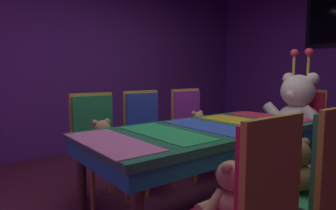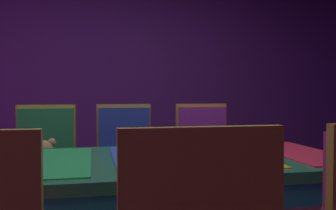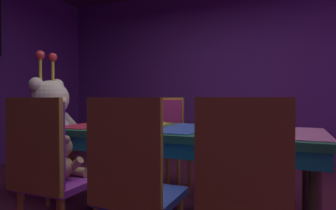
% 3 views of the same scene
% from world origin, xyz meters
% --- Properties ---
extents(wall_left, '(0.12, 6.40, 2.80)m').
position_xyz_m(wall_left, '(-2.60, 0.00, 1.40)').
color(wall_left, '#59267F').
rests_on(wall_left, ground_plane).
extents(banquet_table, '(0.90, 2.02, 0.75)m').
position_xyz_m(banquet_table, '(0.00, 0.00, 0.65)').
color(banquet_table, '#26724C').
rests_on(banquet_table, ground_plane).
extents(chair_left_0, '(0.42, 0.41, 0.98)m').
position_xyz_m(chair_left_0, '(-0.85, -0.58, 0.60)').
color(chair_left_0, '#268C4C').
rests_on(chair_left_0, ground_plane).
extents(teddy_left_0, '(0.25, 0.32, 0.31)m').
position_xyz_m(teddy_left_0, '(-0.70, -0.58, 0.59)').
color(teddy_left_0, tan).
rests_on(teddy_left_0, chair_left_0).
extents(chair_left_1, '(0.42, 0.41, 0.98)m').
position_xyz_m(chair_left_1, '(-0.88, -0.02, 0.60)').
color(chair_left_1, '#2D47B2').
rests_on(chair_left_1, ground_plane).
extents(chair_left_2, '(0.42, 0.41, 0.98)m').
position_xyz_m(chair_left_2, '(-0.86, 0.58, 0.60)').
color(chair_left_2, purple).
rests_on(chair_left_2, ground_plane).
extents(teddy_left_2, '(0.24, 0.30, 0.29)m').
position_xyz_m(teddy_left_2, '(-0.71, 0.58, 0.58)').
color(teddy_left_2, tan).
rests_on(teddy_left_2, chair_left_2).
extents(chair_right_0, '(0.42, 0.41, 0.98)m').
position_xyz_m(chair_right_0, '(0.86, -0.57, 0.60)').
color(chair_right_0, red).
rests_on(chair_right_0, ground_plane).
extents(teddy_right_0, '(0.24, 0.31, 0.29)m').
position_xyz_m(teddy_right_0, '(0.71, -0.57, 0.58)').
color(teddy_right_0, tan).
rests_on(teddy_right_0, chair_right_0).
extents(chair_right_1, '(0.42, 0.41, 0.98)m').
position_xyz_m(chair_right_1, '(0.88, -0.00, 0.60)').
color(chair_right_1, '#268C4C').
rests_on(chair_right_1, ground_plane).
extents(teddy_right_1, '(0.26, 0.33, 0.32)m').
position_xyz_m(teddy_right_1, '(0.73, -0.00, 0.59)').
color(teddy_right_1, olive).
rests_on(teddy_right_1, chair_right_1).
extents(teddy_right_2, '(0.22, 0.28, 0.26)m').
position_xyz_m(teddy_right_2, '(0.73, 0.55, 0.57)').
color(teddy_right_2, olive).
rests_on(teddy_right_2, chair_right_2).
extents(throne_chair, '(0.41, 0.42, 0.98)m').
position_xyz_m(throne_chair, '(0.00, 1.54, 0.60)').
color(throne_chair, red).
rests_on(throne_chair, ground_plane).
extents(king_teddy_bear, '(0.76, 0.59, 0.97)m').
position_xyz_m(king_teddy_bear, '(-0.00, 1.37, 0.77)').
color(king_teddy_bear, silver).
rests_on(king_teddy_bear, throne_chair).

